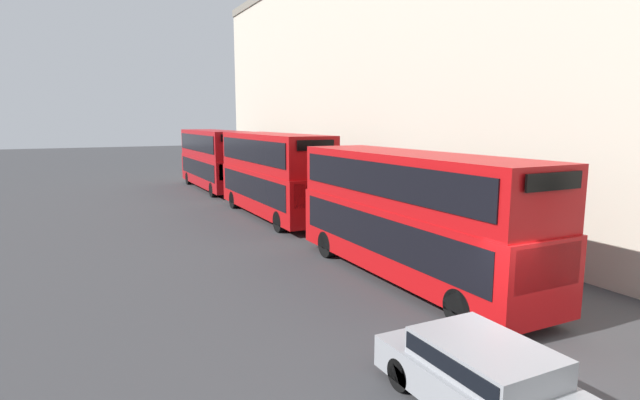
% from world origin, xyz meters
% --- Properties ---
extents(ground_plane, '(200.00, 200.00, 0.00)m').
position_xyz_m(ground_plane, '(0.00, 0.00, 0.00)').
color(ground_plane, '#38383A').
extents(bus_leading, '(2.59, 10.50, 4.16)m').
position_xyz_m(bus_leading, '(1.60, 5.68, 2.30)').
color(bus_leading, '#B20C0F').
rests_on(bus_leading, ground).
extents(bus_second_in_queue, '(2.59, 10.43, 4.48)m').
position_xyz_m(bus_second_in_queue, '(1.60, 17.78, 2.47)').
color(bus_second_in_queue, '#B20C0F').
rests_on(bus_second_in_queue, ground).
extents(bus_third_in_queue, '(2.59, 10.92, 4.45)m').
position_xyz_m(bus_third_in_queue, '(1.60, 30.11, 2.45)').
color(bus_third_in_queue, '#A80F14').
rests_on(bus_third_in_queue, ground).
extents(car_dark_sedan, '(1.90, 4.36, 1.32)m').
position_xyz_m(car_dark_sedan, '(-1.80, -1.12, 0.70)').
color(car_dark_sedan, gray).
rests_on(car_dark_sedan, ground).
extents(pedestrian, '(0.36, 0.36, 1.71)m').
position_xyz_m(pedestrian, '(4.31, 5.59, 0.79)').
color(pedestrian, maroon).
rests_on(pedestrian, ground).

